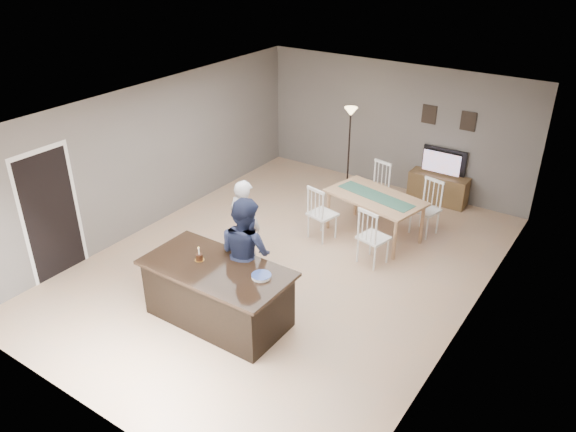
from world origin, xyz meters
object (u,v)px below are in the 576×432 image
Objects in this scene: kitchen_island at (218,293)px; birthday_cake at (199,257)px; man at (246,253)px; plate_stack at (261,276)px; floor_lamp at (350,127)px; television at (443,162)px; woman at (245,225)px; dining_table at (375,203)px; tv_console at (438,188)px.

birthday_cake reaches higher than kitchen_island.
man reaches higher than plate_stack.
television is at bearing 17.27° from floor_lamp.
woman is 0.90× the size of man.
birthday_cake reaches higher than plate_stack.
man reaches higher than woman.
plate_stack is at bearing 84.61° from television.
plate_stack is 0.12× the size of dining_table.
tv_console is 5.48m from plate_stack.
woman is at bearing 99.88° from birthday_cake.
birthday_cake reaches higher than dining_table.
plate_stack is at bearing -95.46° from tv_console.
television reaches higher than kitchen_island.
floor_lamp reaches higher than dining_table.
man is 6.45× the size of plate_stack.
kitchen_island is 0.59m from birthday_cake.
woman is 0.71× the size of dining_table.
television is 0.50× the size of floor_lamp.
birthday_cake is at bearing -105.24° from tv_console.
television is at bearing 90.00° from tv_console.
plate_stack is (0.59, -0.40, 0.04)m from man.
woman reaches higher than kitchen_island.
man is 0.97× the size of floor_lamp.
kitchen_island is 0.71m from man.
birthday_cake is at bearing 63.93° from man.
tv_console is at bearing 15.28° from floor_lamp.
plate_stack is at bearing -78.46° from dining_table.
kitchen_island is at bearing 77.99° from television.
television is 5.21m from man.
birthday_cake is at bearing -86.14° from floor_lamp.
woman reaches higher than television.
tv_console is at bearing -91.33° from man.
birthday_cake is 0.78× the size of plate_stack.
man is at bearing 52.85° from birthday_cake.
dining_table is at bearing -91.15° from man.
dining_table reaches higher than kitchen_island.
dining_table is at bearing 89.01° from plate_stack.
woman is at bearing 67.82° from television.
birthday_cake is (-1.52, -5.56, 0.65)m from tv_console.
woman is 1.03m from man.
man is at bearing 80.16° from kitchen_island.
plate_stack is at bearing -74.78° from floor_lamp.
birthday_cake is 3.68m from dining_table.
floor_lamp is at bearing 144.65° from dining_table.
woman is 1.37m from birthday_cake.
dining_table is (0.74, 3.52, 0.21)m from kitchen_island.
woman is 5.79× the size of plate_stack.
floor_lamp is (-0.75, 4.51, 0.54)m from man.
man is (0.64, -0.80, 0.09)m from woman.
kitchen_island is 0.84m from plate_stack.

